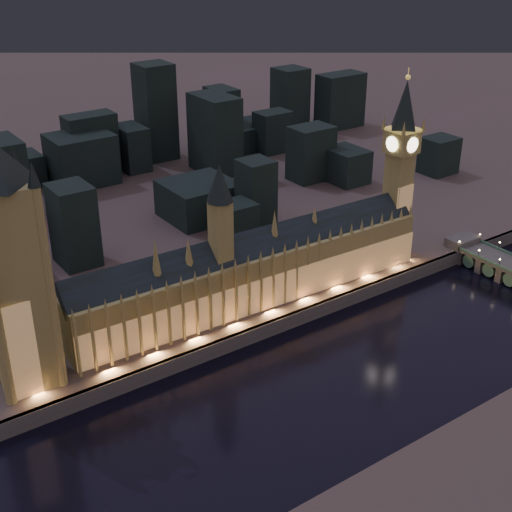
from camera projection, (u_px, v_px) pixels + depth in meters
ground_plane at (317, 378)px, 321.91m from camera, size 2000.00×2000.00×0.00m
embankment_wall at (264, 331)px, 350.22m from camera, size 2000.00×2.50×8.00m
palace_of_westminster at (254, 270)px, 359.96m from camera, size 202.00×26.04×78.00m
victoria_tower at (8, 257)px, 280.68m from camera, size 31.68×31.68×119.68m
elizabeth_tower at (401, 155)px, 393.31m from camera, size 18.00×18.00×107.97m
city_backdrop at (134, 159)px, 506.35m from camera, size 483.85×215.63×76.03m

